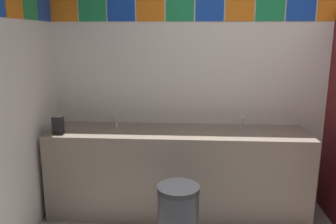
# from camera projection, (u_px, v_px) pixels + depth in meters

# --- Properties ---
(wall_back) EXTENTS (4.21, 0.09, 2.53)m
(wall_back) POSITION_uv_depth(u_px,v_px,m) (265.00, 79.00, 3.39)
(wall_back) COLOR silver
(wall_back) RESTS_ON ground_plane
(vanity_counter) EXTENTS (2.42, 0.57, 0.82)m
(vanity_counter) POSITION_uv_depth(u_px,v_px,m) (178.00, 171.00, 3.32)
(vanity_counter) COLOR gray
(vanity_counter) RESTS_ON ground_plane
(faucet_left) EXTENTS (0.04, 0.10, 0.14)m
(faucet_left) POSITION_uv_depth(u_px,v_px,m) (116.00, 122.00, 3.34)
(faucet_left) COLOR silver
(faucet_left) RESTS_ON vanity_counter
(faucet_right) EXTENTS (0.04, 0.10, 0.14)m
(faucet_right) POSITION_uv_depth(u_px,v_px,m) (242.00, 124.00, 3.26)
(faucet_right) COLOR silver
(faucet_right) RESTS_ON vanity_counter
(soap_dispenser) EXTENTS (0.09, 0.09, 0.16)m
(soap_dispenser) POSITION_uv_depth(u_px,v_px,m) (58.00, 125.00, 3.12)
(soap_dispenser) COLOR black
(soap_dispenser) RESTS_ON vanity_counter
(trash_bin) EXTENTS (0.32, 0.32, 0.61)m
(trash_bin) POSITION_uv_depth(u_px,v_px,m) (178.00, 223.00, 2.62)
(trash_bin) COLOR #333338
(trash_bin) RESTS_ON ground_plane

